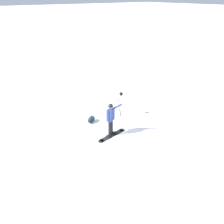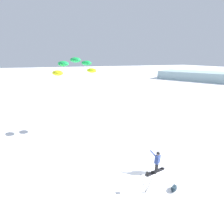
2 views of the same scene
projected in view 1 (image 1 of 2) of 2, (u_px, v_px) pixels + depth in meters
The scene contains 5 objects.
ground_plane at pixel (118, 137), 11.57m from camera, with size 300.00×300.00×0.00m, color white.
snowboarder at pixel (111, 116), 11.24m from camera, with size 0.69×0.61×1.77m.
snowboard at pixel (112, 135), 11.67m from camera, with size 1.76×0.48×0.10m.
gear_bag_large at pixel (91, 119), 12.83m from camera, with size 0.68×0.57×0.32m.
camera_tripod at pixel (121, 100), 12.99m from camera, with size 0.69×0.64×1.50m.
Camera 1 is at (-6.07, -7.60, 6.40)m, focal length 37.00 mm.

